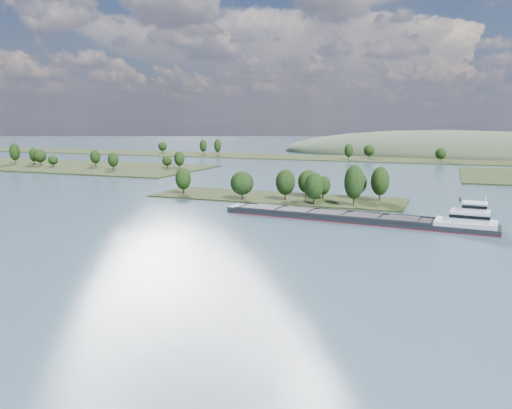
% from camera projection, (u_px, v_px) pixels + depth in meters
% --- Properties ---
extents(ground, '(1800.00, 1800.00, 0.00)m').
position_uv_depth(ground, '(208.00, 228.00, 143.03)').
color(ground, '#374F60').
rests_on(ground, ground).
extents(tree_island, '(100.00, 31.18, 15.93)m').
position_uv_depth(tree_island, '(292.00, 189.00, 193.55)').
color(tree_island, black).
rests_on(tree_island, ground).
extents(left_bank, '(300.00, 80.00, 16.23)m').
position_uv_depth(left_bank, '(6.00, 163.00, 353.42)').
color(left_bank, black).
rests_on(left_bank, ground).
extents(back_shoreline, '(900.00, 60.00, 15.32)m').
position_uv_depth(back_shoreline, '(377.00, 159.00, 396.82)').
color(back_shoreline, black).
rests_on(back_shoreline, ground).
extents(hill_west, '(320.00, 160.00, 44.00)m').
position_uv_depth(hill_west, '(445.00, 153.00, 471.15)').
color(hill_west, '#3B4832').
rests_on(hill_west, ground).
extents(cargo_barge, '(83.71, 17.29, 11.25)m').
position_uv_depth(cargo_barge, '(372.00, 218.00, 150.88)').
color(cargo_barge, black).
rests_on(cargo_barge, ground).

